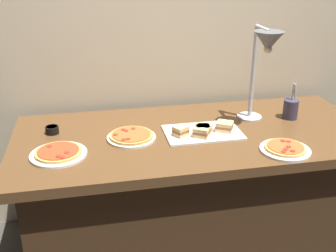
# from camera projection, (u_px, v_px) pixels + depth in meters

# --- Properties ---
(ground_plane) EXTENTS (8.00, 8.00, 0.00)m
(ground_plane) POSITION_uv_depth(u_px,v_px,m) (192.00, 247.00, 2.45)
(ground_plane) COLOR #38332D
(back_wall) EXTENTS (4.40, 0.04, 2.40)m
(back_wall) POSITION_uv_depth(u_px,v_px,m) (176.00, 31.00, 2.42)
(back_wall) COLOR #C6B593
(back_wall) RESTS_ON ground_plane
(buffet_table) EXTENTS (1.90, 0.84, 0.76)m
(buffet_table) POSITION_uv_depth(u_px,v_px,m) (194.00, 193.00, 2.30)
(buffet_table) COLOR brown
(buffet_table) RESTS_ON ground_plane
(heat_lamp) EXTENTS (0.15, 0.30, 0.53)m
(heat_lamp) POSITION_uv_depth(u_px,v_px,m) (265.00, 52.00, 2.06)
(heat_lamp) COLOR #B7BABF
(heat_lamp) RESTS_ON buffet_table
(pizza_plate_front) EXTENTS (0.25, 0.25, 0.03)m
(pizza_plate_front) POSITION_uv_depth(u_px,v_px,m) (131.00, 136.00, 2.07)
(pizza_plate_front) COLOR white
(pizza_plate_front) RESTS_ON buffet_table
(pizza_plate_center) EXTENTS (0.24, 0.24, 0.03)m
(pizza_plate_center) POSITION_uv_depth(u_px,v_px,m) (285.00, 149.00, 1.95)
(pizza_plate_center) COLOR white
(pizza_plate_center) RESTS_ON buffet_table
(pizza_plate_raised_stand) EXTENTS (0.27, 0.27, 0.03)m
(pizza_plate_raised_stand) POSITION_uv_depth(u_px,v_px,m) (58.00, 153.00, 1.90)
(pizza_plate_raised_stand) COLOR white
(pizza_plate_raised_stand) RESTS_ON buffet_table
(sandwich_platter) EXTENTS (0.40, 0.25, 0.06)m
(sandwich_platter) POSITION_uv_depth(u_px,v_px,m) (204.00, 131.00, 2.12)
(sandwich_platter) COLOR white
(sandwich_platter) RESTS_ON buffet_table
(sauce_cup_near) EXTENTS (0.07, 0.07, 0.04)m
(sauce_cup_near) POSITION_uv_depth(u_px,v_px,m) (52.00, 130.00, 2.13)
(sauce_cup_near) COLOR black
(sauce_cup_near) RESTS_ON buffet_table
(utensil_holder) EXTENTS (0.08, 0.08, 0.23)m
(utensil_holder) POSITION_uv_depth(u_px,v_px,m) (291.00, 109.00, 2.31)
(utensil_holder) COLOR #383347
(utensil_holder) RESTS_ON buffet_table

